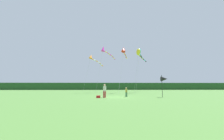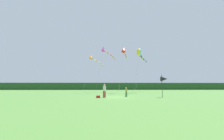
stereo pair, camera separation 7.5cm
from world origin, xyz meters
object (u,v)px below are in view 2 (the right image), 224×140
Objects in this scene: person_child at (126,92)px; cooler_box at (98,97)px; kite_yellow at (139,53)px; kite_cyan at (141,53)px; kite_orange at (93,58)px; kite_magenta at (105,50)px; kite_red at (124,50)px; banner_flag_pole at (164,79)px; person_adult at (104,90)px.

person_child reaches higher than cooler_box.
kite_cyan reaches higher than kite_yellow.
kite_magenta is at bearing 20.46° from kite_orange.
kite_cyan is at bearing 38.67° from kite_red.
kite_magenta is (2.85, 1.07, 2.32)m from kite_orange.
kite_cyan reaches higher than person_child.
banner_flag_pole is 0.28× the size of kite_red.
cooler_box is (-3.88, -1.80, -0.60)m from person_child.
kite_yellow is 11.02m from kite_orange.
cooler_box is 9.42m from banner_flag_pole.
kite_red is at bearing 72.65° from person_adult.
kite_orange reaches higher than cooler_box.
cooler_box is at bearing -92.01° from kite_magenta.
kite_magenta reaches higher than kite_cyan.
cooler_box is at bearing -121.83° from kite_yellow.
person_adult is at bearing -119.94° from kite_yellow.
person_child is 0.12× the size of kite_magenta.
kite_magenta is at bearing 149.65° from kite_red.
person_adult is 17.61m from kite_yellow.
kite_cyan is (0.90, 17.17, 7.70)m from banner_flag_pole.
kite_red reaches higher than banner_flag_pole.
kite_magenta is at bearing -172.30° from kite_cyan.
kite_red is 6.26m from kite_cyan.
kite_orange is 12.62m from kite_cyan.
kite_yellow is (7.74, 13.43, 8.35)m from person_adult.
cooler_box is (-0.79, -0.30, -0.84)m from person_adult.
kite_red is at bearing 70.12° from cooler_box.
kite_magenta is at bearing 90.70° from person_adult.
banner_flag_pole is 15.73m from kite_red.
kite_red is 3.50m from kite_yellow.
banner_flag_pole is 19.56m from kite_orange.
banner_flag_pole is (5.20, -0.96, 1.74)m from person_child.
cooler_box is 19.74m from kite_magenta.
person_adult is 3.45m from person_child.
kite_cyan is (9.98, 18.01, 10.04)m from cooler_box.
kite_red is 7.71m from kite_orange.
person_adult is 0.16× the size of kite_red.
person_adult is 0.19× the size of kite_orange.
banner_flag_pole is 0.27× the size of kite_cyan.
kite_magenta is (-4.51, 2.64, 0.65)m from kite_red.
kite_orange is at bearing -159.54° from kite_magenta.
kite_cyan is at bearing 71.17° from kite_yellow.
person_child is at bearing -77.56° from kite_magenta.
person_adult is 17.00m from kite_red.
kite_yellow is at bearing 68.75° from person_child.
banner_flag_pole is 19.77m from kite_magenta.
kite_red is at bearing 173.92° from kite_yellow.
kite_cyan reaches higher than kite_red.
banner_flag_pole is 0.33× the size of kite_orange.
kite_orange is (-10.79, 1.94, -1.06)m from kite_yellow.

